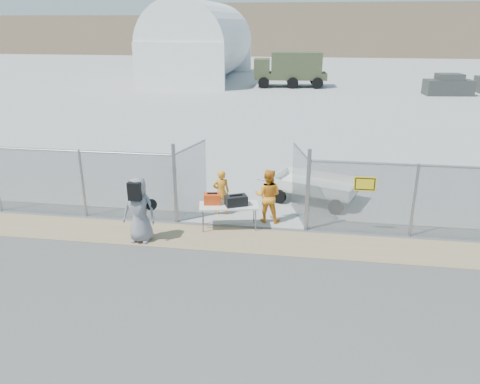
% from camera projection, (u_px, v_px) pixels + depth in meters
% --- Properties ---
extents(ground, '(160.00, 160.00, 0.00)m').
position_uv_depth(ground, '(229.00, 256.00, 12.48)').
color(ground, '#413F3F').
extents(tarmac_inside, '(160.00, 80.00, 0.01)m').
position_uv_depth(tarmac_inside, '(295.00, 78.00, 51.48)').
color(tarmac_inside, '#9D9D9D').
rests_on(tarmac_inside, ground).
extents(dirt_strip, '(44.00, 1.60, 0.01)m').
position_uv_depth(dirt_strip, '(235.00, 240.00, 13.41)').
color(dirt_strip, '#947D5A').
rests_on(dirt_strip, ground).
extents(distant_hills, '(140.00, 6.00, 9.00)m').
position_uv_depth(distant_hills, '(333.00, 30.00, 82.67)').
color(distant_hills, '#7F684F').
rests_on(distant_hills, ground).
extents(chain_link_fence, '(40.00, 0.20, 2.20)m').
position_uv_depth(chain_link_fence, '(240.00, 192.00, 13.96)').
color(chain_link_fence, gray).
rests_on(chain_link_fence, ground).
extents(quonset_hangar, '(9.00, 18.00, 8.00)m').
position_uv_depth(quonset_hangar, '(201.00, 41.00, 49.67)').
color(quonset_hangar, white).
rests_on(quonset_hangar, ground).
extents(folding_table, '(1.87, 1.08, 0.75)m').
position_uv_depth(folding_table, '(229.00, 216.00, 14.07)').
color(folding_table, silver).
rests_on(folding_table, ground).
extents(orange_bag, '(0.55, 0.41, 0.31)m').
position_uv_depth(orange_bag, '(212.00, 199.00, 13.98)').
color(orange_bag, red).
rests_on(orange_bag, folding_table).
extents(black_duffel, '(0.73, 0.61, 0.31)m').
position_uv_depth(black_duffel, '(236.00, 201.00, 13.85)').
color(black_duffel, black).
rests_on(black_duffel, folding_table).
extents(security_worker_left, '(0.63, 0.51, 1.50)m').
position_uv_depth(security_worker_left, '(221.00, 192.00, 14.95)').
color(security_worker_left, orange).
rests_on(security_worker_left, ground).
extents(security_worker_right, '(0.88, 0.71, 1.70)m').
position_uv_depth(security_worker_right, '(268.00, 196.00, 14.38)').
color(security_worker_right, orange).
rests_on(security_worker_right, ground).
extents(visitor, '(0.93, 0.62, 1.89)m').
position_uv_depth(visitor, '(139.00, 210.00, 13.05)').
color(visitor, slate).
rests_on(visitor, ground).
extents(utility_trailer, '(4.12, 3.05, 0.89)m').
position_uv_depth(utility_trailer, '(315.00, 189.00, 16.18)').
color(utility_trailer, silver).
rests_on(utility_trailer, ground).
extents(military_truck, '(6.95, 3.06, 3.23)m').
position_uv_depth(military_truck, '(290.00, 70.00, 44.27)').
color(military_truck, '#3E442A').
rests_on(military_truck, ground).
extents(parked_vehicle_near, '(4.04, 2.17, 1.75)m').
position_uv_depth(parked_vehicle_near, '(448.00, 85.00, 39.46)').
color(parked_vehicle_near, '#363835').
rests_on(parked_vehicle_near, ground).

